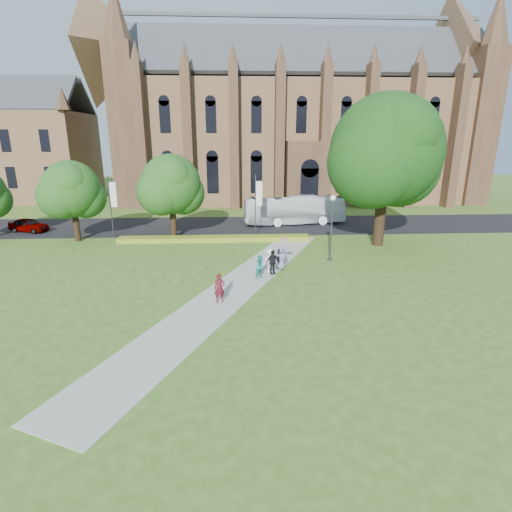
{
  "coord_description": "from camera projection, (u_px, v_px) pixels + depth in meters",
  "views": [
    {
      "loc": [
        -0.04,
        -23.71,
        9.51
      ],
      "look_at": [
        1.37,
        2.68,
        1.6
      ],
      "focal_mm": 28.0,
      "sensor_mm": 36.0,
      "label": 1
    }
  ],
  "objects": [
    {
      "name": "pedestrian_0",
      "position": [
        220.0,
        288.0,
        23.59
      ],
      "size": [
        0.71,
        0.54,
        1.76
      ],
      "primitive_type": "imported",
      "rotation": [
        0.0,
        0.0,
        0.19
      ],
      "color": "#54131B",
      "rests_on": "footpath"
    },
    {
      "name": "car_0",
      "position": [
        28.0,
        225.0,
        41.4
      ],
      "size": [
        4.48,
        2.95,
        1.42
      ],
      "primitive_type": "imported",
      "rotation": [
        0.0,
        0.0,
        1.23
      ],
      "color": "gray",
      "rests_on": "road"
    },
    {
      "name": "cathedral",
      "position": [
        300.0,
        113.0,
        60.21
      ],
      "size": [
        52.6,
        18.25,
        28.0
      ],
      "color": "brown",
      "rests_on": "ground"
    },
    {
      "name": "footpath",
      "position": [
        237.0,
        286.0,
        26.36
      ],
      "size": [
        15.58,
        28.54,
        0.04
      ],
      "primitive_type": "cube",
      "rotation": [
        0.0,
        0.0,
        -0.44
      ],
      "color": "#B2B2A8",
      "rests_on": "ground"
    },
    {
      "name": "pedestrian_2",
      "position": [
        270.0,
        260.0,
        28.93
      ],
      "size": [
        1.29,
        1.11,
        1.73
      ],
      "primitive_type": "imported",
      "rotation": [
        0.0,
        0.0,
        0.51
      ],
      "color": "white",
      "rests_on": "footpath"
    },
    {
      "name": "pedestrian_1",
      "position": [
        261.0,
        267.0,
        27.69
      ],
      "size": [
        1.0,
        0.95,
        1.62
      ],
      "primitive_type": "imported",
      "rotation": [
        0.0,
        0.0,
        0.59
      ],
      "color": "teal",
      "rests_on": "footpath"
    },
    {
      "name": "road",
      "position": [
        235.0,
        225.0,
        44.54
      ],
      "size": [
        160.0,
        10.0,
        0.02
      ],
      "primitive_type": "cube",
      "color": "black",
      "rests_on": "ground"
    },
    {
      "name": "streetlamp",
      "position": [
        332.0,
        220.0,
        31.07
      ],
      "size": [
        0.44,
        0.44,
        5.24
      ],
      "color": "#38383D",
      "rests_on": "ground"
    },
    {
      "name": "tour_coach",
      "position": [
        294.0,
        210.0,
        44.89
      ],
      "size": [
        11.59,
        4.08,
        3.16
      ],
      "primitive_type": "imported",
      "rotation": [
        0.0,
        0.0,
        1.7
      ],
      "color": "silver",
      "rests_on": "road"
    },
    {
      "name": "pedestrian_3",
      "position": [
        272.0,
        262.0,
        28.48
      ],
      "size": [
        1.12,
        0.93,
        1.8
      ],
      "primitive_type": "imported",
      "rotation": [
        0.0,
        0.0,
        0.57
      ],
      "color": "black",
      "rests_on": "footpath"
    },
    {
      "name": "banner_pole_0",
      "position": [
        257.0,
        202.0,
        39.09
      ],
      "size": [
        0.7,
        0.1,
        6.0
      ],
      "color": "#38383D",
      "rests_on": "ground"
    },
    {
      "name": "parasol",
      "position": [
        284.0,
        243.0,
        29.32
      ],
      "size": [
        0.84,
        0.84,
        0.62
      ],
      "primitive_type": "imported",
      "rotation": [
        0.0,
        0.0,
        0.21
      ],
      "color": "#E5A2B0",
      "rests_on": "pedestrian_4"
    },
    {
      "name": "street_tree_1",
      "position": [
        171.0,
        184.0,
        37.48
      ],
      "size": [
        5.6,
        5.6,
        8.05
      ],
      "color": "#332114",
      "rests_on": "ground"
    },
    {
      "name": "street_tree_0",
      "position": [
        72.0,
        189.0,
        36.64
      ],
      "size": [
        5.2,
        5.2,
        7.5
      ],
      "color": "#332114",
      "rests_on": "ground"
    },
    {
      "name": "pedestrian_4",
      "position": [
        282.0,
        258.0,
        29.54
      ],
      "size": [
        0.93,
        0.73,
        1.66
      ],
      "primitive_type": "imported",
      "rotation": [
        0.0,
        0.0,
        0.27
      ],
      "color": "slate",
      "rests_on": "footpath"
    },
    {
      "name": "banner_pole_1",
      "position": [
        112.0,
        203.0,
        38.37
      ],
      "size": [
        0.7,
        0.1,
        6.0
      ],
      "color": "#38383D",
      "rests_on": "ground"
    },
    {
      "name": "ground",
      "position": [
        237.0,
        292.0,
        25.41
      ],
      "size": [
        160.0,
        160.0,
        0.0
      ],
      "primitive_type": "plane",
      "color": "#395D1C",
      "rests_on": "ground"
    },
    {
      "name": "flower_hedge",
      "position": [
        215.0,
        239.0,
        37.87
      ],
      "size": [
        18.0,
        1.4,
        0.45
      ],
      "primitive_type": "cube",
      "color": "gold",
      "rests_on": "ground"
    },
    {
      "name": "large_tree",
      "position": [
        386.0,
        151.0,
        34.21
      ],
      "size": [
        9.6,
        9.6,
        13.2
      ],
      "color": "#332114",
      "rests_on": "ground"
    },
    {
      "name": "pedestrian_5",
      "position": [
        280.0,
        259.0,
        29.67
      ],
      "size": [
        1.15,
        1.46,
        1.54
      ],
      "primitive_type": "imported",
      "rotation": [
        0.0,
        0.0,
        1.01
      ],
      "color": "#222329",
      "rests_on": "footpath"
    },
    {
      "name": "building_west",
      "position": [
        12.0,
        139.0,
        61.2
      ],
      "size": [
        22.0,
        14.0,
        18.3
      ],
      "color": "brown",
      "rests_on": "ground"
    }
  ]
}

